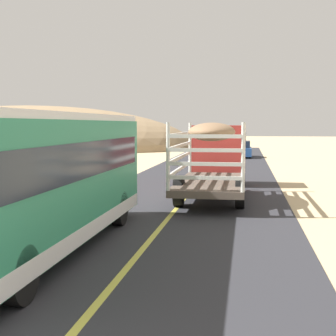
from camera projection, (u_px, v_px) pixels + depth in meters
The scene contains 4 objects.
livestock_truck at pixel (217, 151), 22.04m from camera, with size 2.53×9.70×3.02m.
bus at pixel (37, 178), 11.40m from camera, with size 2.54×10.00×3.21m.
car_far at pixel (241, 150), 44.52m from camera, with size 1.80×4.40×1.46m.
distant_hill at pixel (28, 148), 62.70m from camera, with size 42.51×27.63×10.59m, color #997C5A.
Camera 1 is at (2.40, -3.60, 2.98)m, focal length 53.18 mm.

